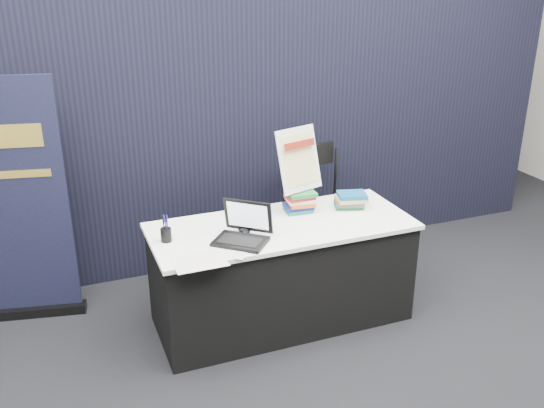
{
  "coord_description": "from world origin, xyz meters",
  "views": [
    {
      "loc": [
        -1.44,
        -2.94,
        2.43
      ],
      "look_at": [
        -0.07,
        0.55,
        0.91
      ],
      "focal_mm": 40.0,
      "sensor_mm": 36.0,
      "label": 1
    }
  ],
  "objects_px": {
    "laptop": "(238,232)",
    "info_sign": "(299,160)",
    "book_stack_tall": "(300,201)",
    "pullup_banner": "(18,217)",
    "display_table": "(282,273)",
    "stacking_chair": "(320,208)",
    "book_stack_short": "(350,200)"
  },
  "relations": [
    {
      "from": "laptop",
      "to": "info_sign",
      "type": "xyz_separation_m",
      "value": [
        0.56,
        0.33,
        0.32
      ]
    },
    {
      "from": "book_stack_tall",
      "to": "pullup_banner",
      "type": "xyz_separation_m",
      "value": [
        -1.88,
        0.55,
        -0.05
      ]
    },
    {
      "from": "display_table",
      "to": "stacking_chair",
      "type": "distance_m",
      "value": 0.79
    },
    {
      "from": "display_table",
      "to": "pullup_banner",
      "type": "height_order",
      "value": "pullup_banner"
    },
    {
      "from": "laptop",
      "to": "book_stack_tall",
      "type": "bearing_deg",
      "value": 68.37
    },
    {
      "from": "stacking_chair",
      "to": "info_sign",
      "type": "bearing_deg",
      "value": -149.54
    },
    {
      "from": "laptop",
      "to": "stacking_chair",
      "type": "bearing_deg",
      "value": 76.9
    },
    {
      "from": "book_stack_short",
      "to": "pullup_banner",
      "type": "bearing_deg",
      "value": 164.75
    },
    {
      "from": "book_stack_short",
      "to": "info_sign",
      "type": "relative_size",
      "value": 0.5
    },
    {
      "from": "display_table",
      "to": "book_stack_tall",
      "type": "relative_size",
      "value": 9.19
    },
    {
      "from": "book_stack_tall",
      "to": "book_stack_short",
      "type": "xyz_separation_m",
      "value": [
        0.37,
        -0.06,
        -0.02
      ]
    },
    {
      "from": "display_table",
      "to": "book_stack_short",
      "type": "bearing_deg",
      "value": 10.0
    },
    {
      "from": "display_table",
      "to": "book_stack_short",
      "type": "height_order",
      "value": "book_stack_short"
    },
    {
      "from": "book_stack_short",
      "to": "pullup_banner",
      "type": "height_order",
      "value": "pullup_banner"
    },
    {
      "from": "pullup_banner",
      "to": "display_table",
      "type": "bearing_deg",
      "value": -11.7
    },
    {
      "from": "book_stack_tall",
      "to": "stacking_chair",
      "type": "xyz_separation_m",
      "value": [
        0.34,
        0.37,
        -0.24
      ]
    },
    {
      "from": "book_stack_short",
      "to": "laptop",
      "type": "bearing_deg",
      "value": -165.89
    },
    {
      "from": "info_sign",
      "to": "laptop",
      "type": "bearing_deg",
      "value": -166.33
    },
    {
      "from": "book_stack_short",
      "to": "stacking_chair",
      "type": "bearing_deg",
      "value": 94.48
    },
    {
      "from": "info_sign",
      "to": "display_table",
      "type": "bearing_deg",
      "value": -153.06
    },
    {
      "from": "laptop",
      "to": "pullup_banner",
      "type": "height_order",
      "value": "pullup_banner"
    },
    {
      "from": "book_stack_tall",
      "to": "info_sign",
      "type": "relative_size",
      "value": 0.43
    },
    {
      "from": "pullup_banner",
      "to": "stacking_chair",
      "type": "height_order",
      "value": "pullup_banner"
    },
    {
      "from": "stacking_chair",
      "to": "book_stack_tall",
      "type": "bearing_deg",
      "value": -147.06
    },
    {
      "from": "display_table",
      "to": "stacking_chair",
      "type": "bearing_deg",
      "value": 44.24
    },
    {
      "from": "stacking_chair",
      "to": "book_stack_short",
      "type": "bearing_deg",
      "value": -99.79
    },
    {
      "from": "pullup_banner",
      "to": "book_stack_short",
      "type": "bearing_deg",
      "value": -3.81
    },
    {
      "from": "info_sign",
      "to": "book_stack_tall",
      "type": "bearing_deg",
      "value": -106.48
    },
    {
      "from": "book_stack_tall",
      "to": "laptop",
      "type": "bearing_deg",
      "value": -152.22
    },
    {
      "from": "pullup_banner",
      "to": "stacking_chair",
      "type": "xyz_separation_m",
      "value": [
        2.22,
        -0.19,
        -0.19
      ]
    },
    {
      "from": "display_table",
      "to": "book_stack_short",
      "type": "xyz_separation_m",
      "value": [
        0.58,
        0.1,
        0.43
      ]
    },
    {
      "from": "display_table",
      "to": "book_stack_tall",
      "type": "bearing_deg",
      "value": 38.57
    }
  ]
}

